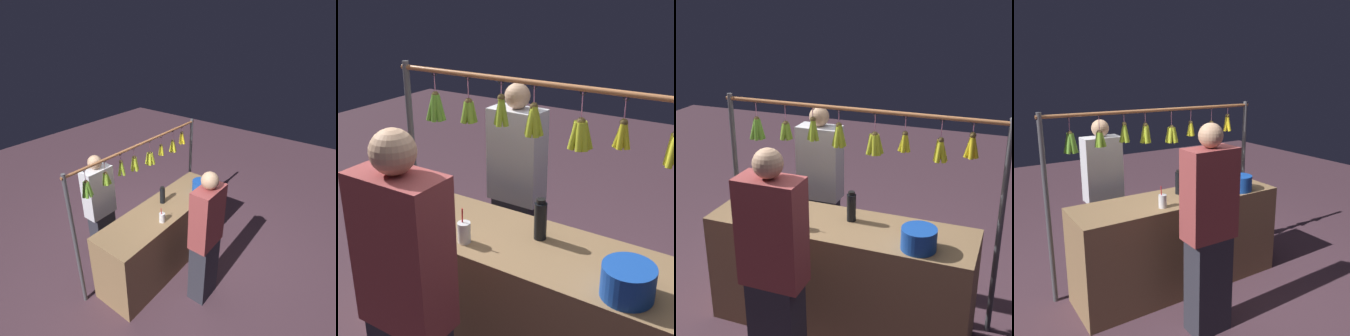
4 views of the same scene
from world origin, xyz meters
TOP-DOWN VIEW (x-y plane):
  - ground_plane at (0.00, 0.00)m, footprint 12.00×12.00m
  - market_counter at (0.00, 0.00)m, footprint 2.05×0.59m
  - display_rack at (0.03, -0.36)m, footprint 2.32×0.14m
  - water_bottle at (-0.06, -0.08)m, footprint 0.07×0.07m
  - blue_bucket at (-0.63, 0.15)m, footprint 0.24×0.24m
  - drink_cup at (0.27, 0.17)m, footprint 0.07×0.07m
  - vendor_person at (0.48, -0.72)m, footprint 0.38×0.21m
  - customer_person at (0.17, 0.72)m, footprint 0.41×0.22m

SIDE VIEW (x-z plane):
  - ground_plane at x=0.00m, z-range 0.00..0.00m
  - market_counter at x=0.00m, z-range 0.00..0.92m
  - vendor_person at x=0.48m, z-range -0.01..1.61m
  - customer_person at x=0.17m, z-range -0.01..1.71m
  - drink_cup at x=0.27m, z-range 0.88..1.08m
  - blue_bucket at x=-0.63m, z-range 0.92..1.07m
  - water_bottle at x=-0.06m, z-range 0.91..1.15m
  - display_rack at x=0.03m, z-range 0.42..2.17m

